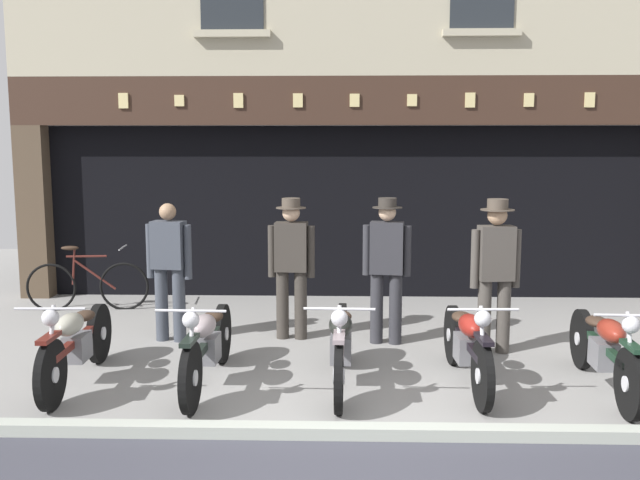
% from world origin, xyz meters
% --- Properties ---
extents(shop_facade, '(10.40, 4.42, 6.05)m').
position_xyz_m(shop_facade, '(0.00, 7.03, 1.67)').
color(shop_facade, black).
rests_on(shop_facade, ground).
extents(motorcycle_left, '(0.62, 1.99, 0.91)m').
position_xyz_m(motorcycle_left, '(-2.75, 1.25, 0.42)').
color(motorcycle_left, black).
rests_on(motorcycle_left, ground).
extents(motorcycle_center_left, '(0.62, 2.06, 0.91)m').
position_xyz_m(motorcycle_center_left, '(-1.47, 1.24, 0.42)').
color(motorcycle_center_left, black).
rests_on(motorcycle_center_left, ground).
extents(motorcycle_center, '(0.62, 1.99, 0.92)m').
position_xyz_m(motorcycle_center, '(-0.19, 1.25, 0.43)').
color(motorcycle_center, black).
rests_on(motorcycle_center, ground).
extents(motorcycle_center_right, '(0.62, 1.95, 0.91)m').
position_xyz_m(motorcycle_center_right, '(1.03, 1.32, 0.42)').
color(motorcycle_center_right, black).
rests_on(motorcycle_center_right, ground).
extents(motorcycle_right, '(0.62, 2.01, 0.90)m').
position_xyz_m(motorcycle_right, '(2.29, 1.19, 0.42)').
color(motorcycle_right, black).
rests_on(motorcycle_right, ground).
extents(salesman_left, '(0.55, 0.28, 1.64)m').
position_xyz_m(salesman_left, '(-2.21, 2.80, 0.91)').
color(salesman_left, '#3D424C').
rests_on(salesman_left, ground).
extents(shopkeeper_center, '(0.56, 0.35, 1.69)m').
position_xyz_m(shopkeeper_center, '(-0.78, 2.93, 0.94)').
color(shopkeeper_center, '#38332D').
rests_on(shopkeeper_center, ground).
extents(salesman_right, '(0.56, 0.34, 1.71)m').
position_xyz_m(salesman_right, '(0.34, 2.76, 0.95)').
color(salesman_right, '#2D2D33').
rests_on(salesman_right, ground).
extents(assistant_far_right, '(0.56, 0.37, 1.73)m').
position_xyz_m(assistant_far_right, '(1.52, 2.41, 0.97)').
color(assistant_far_right, '#47423D').
rests_on(assistant_far_right, ground).
extents(advert_board_near, '(0.80, 0.03, 0.99)m').
position_xyz_m(advert_board_near, '(-2.28, 5.40, 1.66)').
color(advert_board_near, silver).
extents(leaning_bicycle, '(1.69, 0.50, 0.93)m').
position_xyz_m(leaning_bicycle, '(-3.76, 4.30, 0.37)').
color(leaning_bicycle, black).
rests_on(leaning_bicycle, ground).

